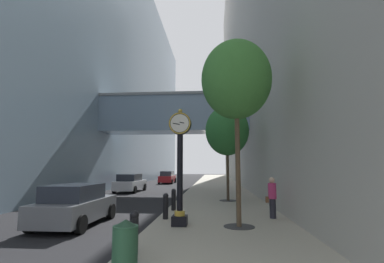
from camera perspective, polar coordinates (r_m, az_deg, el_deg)
ground_plane at (r=30.43m, az=-0.08°, el=-11.43°), size 110.00×110.00×0.00m
sidewalk_right at (r=33.32m, az=5.10°, el=-10.91°), size 5.45×80.00×0.14m
building_block_left at (r=38.62m, az=-18.64°, el=13.33°), size 22.56×80.00×31.18m
building_block_right at (r=38.73m, az=16.30°, el=21.48°), size 9.00×80.00×41.30m
street_clock at (r=10.50m, az=-2.48°, el=-5.87°), size 0.84×0.55×4.32m
bollard_nearest at (r=7.48m, az=-11.76°, el=-19.27°), size 0.23×0.23×1.04m
bollard_third at (r=11.91m, az=-5.40°, el=-14.78°), size 0.23×0.23×1.04m
bollard_fourth at (r=14.16m, az=-3.77°, el=-13.57°), size 0.23×0.23×1.04m
bollard_fifth at (r=16.43m, az=-2.61°, el=-12.69°), size 0.23×0.23×1.04m
street_tree_near at (r=10.91m, az=9.00°, el=10.28°), size 2.64×2.64×6.93m
street_tree_mid_near at (r=18.21m, az=7.17°, el=0.15°), size 2.79×2.79×6.05m
trash_bin at (r=6.33m, az=-13.50°, el=-21.58°), size 0.53×0.53×1.05m
pedestrian_walking at (r=12.45m, az=16.03°, el=-12.63°), size 0.47×0.36×1.68m
car_grey_near at (r=12.20m, az=-22.71°, el=-13.69°), size 2.03×4.10×1.58m
car_red_mid at (r=38.37m, az=-5.05°, el=-9.32°), size 1.97×4.35×1.64m
car_white_far at (r=26.29m, az=-12.51°, el=-10.23°), size 2.13×4.46×1.60m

